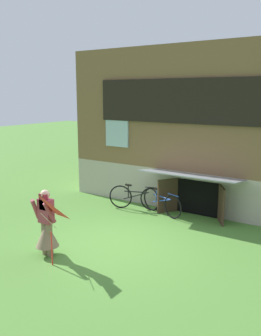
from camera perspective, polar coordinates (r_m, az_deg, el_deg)
ground_plane at (r=9.25m, az=-1.77°, el=-11.34°), size 60.00×60.00×0.00m
log_house at (r=13.57m, az=12.21°, el=6.72°), size 7.93×6.42×5.04m
person at (r=8.50m, az=-12.96°, el=-9.13°), size 0.60×0.52×1.53m
kite at (r=7.82m, az=-14.12°, el=-6.51°), size 0.85×0.77×1.51m
bicycle_blue at (r=11.13m, az=4.88°, el=-5.35°), size 1.61×0.61×0.77m
bicycle_black at (r=11.55m, az=0.87°, el=-4.60°), size 1.68×0.63×0.80m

